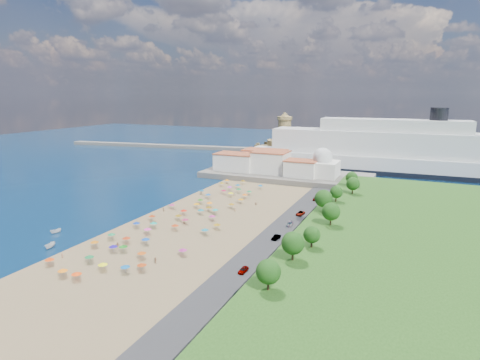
% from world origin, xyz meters
% --- Properties ---
extents(ground, '(700.00, 700.00, 0.00)m').
position_xyz_m(ground, '(0.00, 0.00, 0.00)').
color(ground, '#071938').
rests_on(ground, ground).
extents(terrace, '(90.00, 36.00, 3.00)m').
position_xyz_m(terrace, '(10.00, 73.00, 1.50)').
color(terrace, '#59544C').
rests_on(terrace, ground).
extents(jetty, '(18.00, 70.00, 2.40)m').
position_xyz_m(jetty, '(-12.00, 108.00, 1.20)').
color(jetty, '#59544C').
rests_on(jetty, ground).
extents(breakwater, '(199.03, 34.77, 2.60)m').
position_xyz_m(breakwater, '(-110.00, 153.00, 1.30)').
color(breakwater, '#59544C').
rests_on(breakwater, ground).
extents(waterfront_buildings, '(57.00, 29.00, 11.00)m').
position_xyz_m(waterfront_buildings, '(-3.05, 73.64, 7.88)').
color(waterfront_buildings, silver).
rests_on(waterfront_buildings, terrace).
extents(domed_building, '(16.00, 16.00, 15.00)m').
position_xyz_m(domed_building, '(30.00, 71.00, 8.97)').
color(domed_building, silver).
rests_on(domed_building, terrace).
extents(fortress, '(40.00, 40.00, 32.40)m').
position_xyz_m(fortress, '(-12.00, 138.00, 6.68)').
color(fortress, '#A08650').
rests_on(fortress, ground).
extents(cruise_ship, '(172.94, 30.86, 37.67)m').
position_xyz_m(cruise_ship, '(60.69, 112.00, 11.16)').
color(cruise_ship, black).
rests_on(cruise_ship, ground).
extents(beach_parasols, '(32.22, 116.61, 2.20)m').
position_xyz_m(beach_parasols, '(-1.29, -10.80, 2.15)').
color(beach_parasols, gray).
rests_on(beach_parasols, beach).
extents(beachgoers, '(31.11, 82.21, 1.87)m').
position_xyz_m(beachgoers, '(-1.87, -11.11, 1.10)').
color(beachgoers, tan).
rests_on(beachgoers, beach).
extents(moored_boats, '(11.69, 14.53, 1.65)m').
position_xyz_m(moored_boats, '(-27.44, -48.02, 0.78)').
color(moored_boats, white).
rests_on(moored_boats, ground).
extents(parked_cars, '(2.79, 80.11, 1.35)m').
position_xyz_m(parked_cars, '(36.00, -5.56, 1.36)').
color(parked_cars, gray).
rests_on(parked_cars, promenade).
extents(hillside_trees, '(10.91, 106.74, 7.66)m').
position_xyz_m(hillside_trees, '(49.24, -9.50, 10.14)').
color(hillside_trees, '#382314').
rests_on(hillside_trees, hillside).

